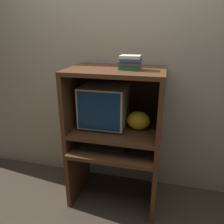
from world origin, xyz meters
TOP-DOWN VIEW (x-y plane):
  - ground_plane at (0.00, 0.00)m, footprint 12.00×12.00m
  - wall_back at (0.00, 0.64)m, footprint 6.00×0.06m
  - desk_base at (0.00, 0.25)m, footprint 0.86×0.63m
  - desk_monitor_shelf at (0.00, 0.29)m, footprint 0.86×0.58m
  - hutch_upper at (0.00, 0.32)m, footprint 0.86×0.58m
  - crt_monitor at (-0.12, 0.33)m, footprint 0.42×0.40m
  - keyboard at (-0.09, 0.15)m, footprint 0.44×0.13m
  - mouse at (0.18, 0.15)m, footprint 0.07×0.05m
  - snack_bag at (0.21, 0.31)m, footprint 0.22×0.16m
  - book_stack at (0.13, 0.26)m, footprint 0.19×0.14m

SIDE VIEW (x-z plane):
  - ground_plane at x=0.00m, z-range 0.00..0.00m
  - desk_base at x=0.00m, z-range 0.08..0.71m
  - keyboard at x=-0.09m, z-range 0.63..0.65m
  - mouse at x=0.18m, z-range 0.63..0.66m
  - desk_monitor_shelf at x=0.00m, z-range 0.67..0.84m
  - snack_bag at x=0.21m, z-range 0.80..0.97m
  - crt_monitor at x=-0.12m, z-range 0.80..1.20m
  - hutch_upper at x=0.00m, z-range 0.89..1.45m
  - wall_back at x=0.00m, z-range 0.00..2.60m
  - book_stack at x=0.13m, z-range 1.36..1.48m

